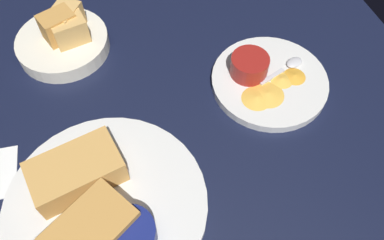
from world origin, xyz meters
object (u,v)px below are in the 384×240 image
(ramekin_dark_sauce, at_px, (129,235))
(plate_chips_companion, at_px, (269,81))
(sandwich_half_far, at_px, (87,236))
(spoon_by_dark_ramekin, at_px, (110,205))
(spoon_by_gravy_ramekin, at_px, (289,66))
(sandwich_half_near, at_px, (77,172))
(ramekin_light_gravy, at_px, (249,65))
(bread_basket_rear, at_px, (64,38))
(plate_sandwich_main, at_px, (106,205))

(ramekin_dark_sauce, bearing_deg, plate_chips_companion, 33.46)
(sandwich_half_far, height_order, ramekin_dark_sauce, sandwich_half_far)
(spoon_by_dark_ramekin, xyz_separation_m, spoon_by_gravy_ramekin, (0.36, 0.16, 0.00))
(sandwich_half_far, distance_m, ramekin_dark_sauce, 0.05)
(sandwich_half_near, height_order, ramekin_light_gravy, sandwich_half_near)
(sandwich_half_far, bearing_deg, bread_basket_rear, 86.76)
(plate_sandwich_main, xyz_separation_m, spoon_by_dark_ramekin, (0.01, -0.01, 0.01))
(sandwich_half_near, xyz_separation_m, bread_basket_rear, (0.02, 0.29, -0.01))
(ramekin_light_gravy, xyz_separation_m, bread_basket_rear, (-0.30, 0.18, -0.01))
(plate_sandwich_main, distance_m, spoon_by_gravy_ramekin, 0.40)
(plate_chips_companion, xyz_separation_m, ramekin_light_gravy, (-0.03, 0.03, 0.03))
(bread_basket_rear, bearing_deg, ramekin_dark_sauce, -85.73)
(spoon_by_dark_ramekin, relative_size, plate_chips_companion, 0.47)
(plate_sandwich_main, relative_size, ramekin_light_gravy, 4.44)
(plate_sandwich_main, xyz_separation_m, ramekin_dark_sauce, (0.02, -0.06, 0.03))
(ramekin_light_gravy, xyz_separation_m, spoon_by_gravy_ramekin, (0.07, -0.01, -0.02))
(spoon_by_gravy_ramekin, distance_m, bread_basket_rear, 0.42)
(sandwich_half_near, bearing_deg, sandwich_half_far, -91.18)
(ramekin_light_gravy, bearing_deg, plate_sandwich_main, -151.08)
(spoon_by_dark_ramekin, height_order, ramekin_light_gravy, ramekin_light_gravy)
(spoon_by_dark_ramekin, relative_size, spoon_by_gravy_ramekin, 1.00)
(sandwich_half_near, distance_m, ramekin_light_gravy, 0.34)
(spoon_by_dark_ramekin, xyz_separation_m, bread_basket_rear, (-0.01, 0.35, 0.01))
(sandwich_half_near, xyz_separation_m, plate_chips_companion, (0.35, 0.09, -0.03))
(sandwich_half_far, height_order, plate_chips_companion, sandwich_half_far)
(spoon_by_gravy_ramekin, height_order, bread_basket_rear, bread_basket_rear)
(ramekin_dark_sauce, relative_size, spoon_by_gravy_ramekin, 0.77)
(sandwich_half_near, relative_size, spoon_by_gravy_ramekin, 1.46)
(bread_basket_rear, bearing_deg, plate_chips_companion, -31.59)
(spoon_by_gravy_ramekin, bearing_deg, plate_chips_companion, -162.11)
(spoon_by_gravy_ramekin, bearing_deg, sandwich_half_far, -153.42)
(ramekin_light_gravy, distance_m, spoon_by_gravy_ramekin, 0.08)
(ramekin_dark_sauce, xyz_separation_m, ramekin_light_gravy, (0.27, 0.23, -0.00))
(plate_sandwich_main, height_order, plate_chips_companion, same)
(ramekin_dark_sauce, distance_m, spoon_by_dark_ramekin, 0.06)
(sandwich_half_near, relative_size, sandwich_half_far, 0.95)
(sandwich_half_far, bearing_deg, spoon_by_gravy_ramekin, 26.58)
(sandwich_half_far, xyz_separation_m, spoon_by_gravy_ramekin, (0.40, 0.20, -0.02))
(ramekin_dark_sauce, bearing_deg, bread_basket_rear, 94.27)
(spoon_by_dark_ramekin, xyz_separation_m, ramekin_light_gravy, (0.29, 0.17, 0.02))
(spoon_by_gravy_ramekin, bearing_deg, sandwich_half_near, -165.73)
(sandwich_half_near, bearing_deg, ramekin_light_gravy, 19.32)
(sandwich_half_near, xyz_separation_m, spoon_by_gravy_ramekin, (0.40, 0.10, -0.02))
(plate_sandwich_main, distance_m, bread_basket_rear, 0.34)
(plate_sandwich_main, distance_m, sandwich_half_near, 0.07)
(spoon_by_dark_ramekin, distance_m, ramekin_light_gravy, 0.34)
(sandwich_half_near, relative_size, plate_chips_companion, 0.69)
(plate_sandwich_main, relative_size, ramekin_dark_sauce, 3.97)
(sandwich_half_far, bearing_deg, plate_sandwich_main, 58.82)
(spoon_by_dark_ramekin, bearing_deg, plate_sandwich_main, 132.15)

